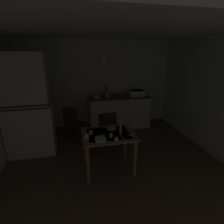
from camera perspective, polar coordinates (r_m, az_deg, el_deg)
ground_plane at (r=3.92m, az=-0.23°, el=-13.80°), size 5.23×5.23×0.00m
wall_back at (r=5.22m, az=-4.67°, el=8.85°), size 4.33×0.10×2.44m
wall_right at (r=4.41m, az=28.52°, el=4.80°), size 0.10×3.73×2.44m
ceiling_slab at (r=3.32m, az=-0.29°, el=25.26°), size 4.33×3.73×0.10m
hutch_cabinet at (r=4.00m, az=-25.31°, el=0.67°), size 0.94×0.52×2.12m
counter_cabinet at (r=5.16m, az=2.24°, el=0.08°), size 1.73×0.64×0.92m
sink_basin at (r=5.16m, az=7.86°, el=6.10°), size 0.44×0.34×0.15m
hand_pump at (r=4.96m, az=-1.89°, el=6.82°), size 0.05×0.27×0.39m
mixing_bowl_counter at (r=4.85m, az=-5.04°, el=4.92°), size 0.21×0.21×0.08m
stoneware_crock at (r=4.95m, az=-1.54°, el=5.54°), size 0.11×0.11×0.13m
dining_table at (r=3.21m, az=-1.11°, el=-8.71°), size 0.93×0.73×0.74m
chair_far_side at (r=3.80m, az=-1.91°, el=-6.46°), size 0.44×0.44×0.95m
chair_by_counter at (r=4.42m, az=-12.23°, el=-3.46°), size 0.56×0.56×0.89m
serving_bowl_wide at (r=2.93m, az=-3.70°, el=-8.71°), size 0.19×0.19×0.04m
soup_bowl_small at (r=3.30m, az=-0.14°, el=-5.21°), size 0.17×0.17×0.05m
teacup_mint at (r=3.01m, az=-0.32°, el=-7.53°), size 0.06×0.06×0.06m
mug_dark at (r=3.02m, az=-8.04°, el=-7.63°), size 0.08×0.08×0.07m
teacup_cream at (r=2.90m, az=1.46°, el=-8.69°), size 0.06×0.06×0.06m
mug_tall at (r=3.13m, az=-6.78°, el=-6.60°), size 0.07×0.07×0.06m
glass_bottle at (r=3.07m, az=2.74°, el=-5.53°), size 0.06×0.06×0.26m
table_knife at (r=2.99m, az=3.67°, el=-8.44°), size 0.04×0.17×0.00m
teaspoon_near_bowl at (r=3.11m, az=-3.19°, el=-7.31°), size 0.15×0.05×0.00m
teaspoon_by_cup at (r=3.28m, az=2.79°, el=-5.80°), size 0.07×0.15×0.00m
serving_spoon at (r=3.11m, az=5.92°, el=-7.35°), size 0.13×0.06×0.00m
pendant_bulb at (r=3.33m, az=-2.76°, el=16.64°), size 0.08×0.08×0.08m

